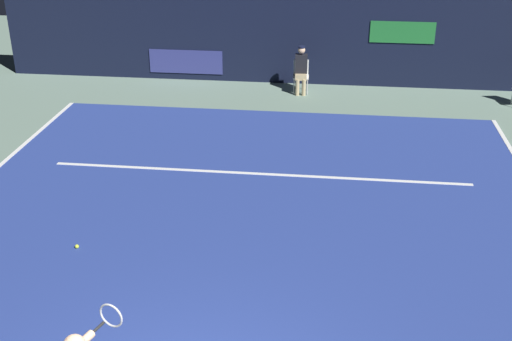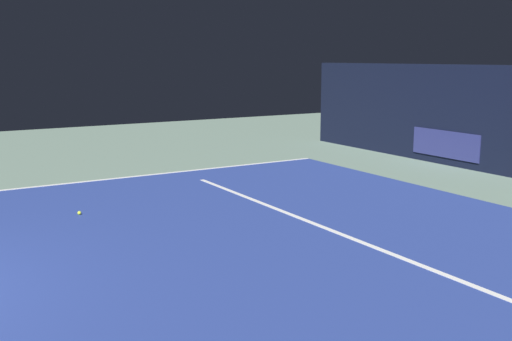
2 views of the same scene
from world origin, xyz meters
The scene contains 5 objects.
ground_plane centered at (0.00, 4.91, 0.00)m, with size 33.33×33.33×0.00m, color slate.
court_surface centered at (0.00, 4.91, 0.01)m, with size 11.15×11.82×0.01m, color navy.
line_sideline_right centered at (-5.52, 4.91, 0.01)m, with size 0.10×11.82×0.01m, color white.
line_service centered at (0.00, 6.98, 0.01)m, with size 8.69×0.10×0.01m, color white.
tennis_ball centered at (-2.66, 3.73, 0.05)m, with size 0.07×0.07×0.07m, color #CCE033.
Camera 2 is at (7.93, 1.06, 2.79)m, focal length 42.38 mm.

